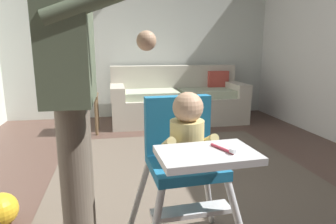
{
  "coord_description": "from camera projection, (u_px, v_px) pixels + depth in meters",
  "views": [
    {
      "loc": [
        -0.51,
        -2.15,
        1.13
      ],
      "look_at": [
        -0.19,
        -0.5,
        0.77
      ],
      "focal_mm": 31.3,
      "sensor_mm": 36.0,
      "label": 1
    }
  ],
  "objects": [
    {
      "name": "adult_standing",
      "position": [
        73.0,
        93.0,
        1.33
      ],
      "size": [
        0.51,
        0.5,
        1.65
      ],
      "rotation": [
        0.0,
        0.0,
        -0.02
      ],
      "color": "#695C4E",
      "rests_on": "ground"
    },
    {
      "name": "wall_far",
      "position": [
        141.0,
        35.0,
        4.8
      ],
      "size": [
        5.13,
        0.06,
        2.7
      ],
      "primitive_type": "cube",
      "color": "silver",
      "rests_on": "ground"
    },
    {
      "name": "area_rug",
      "position": [
        191.0,
        186.0,
        2.44
      ],
      "size": [
        2.36,
        2.97,
        0.01
      ],
      "primitive_type": "cube",
      "color": "brown",
      "rests_on": "ground"
    },
    {
      "name": "side_table",
      "position": [
        83.0,
        105.0,
        3.96
      ],
      "size": [
        0.4,
        0.4,
        0.52
      ],
      "color": "brown",
      "rests_on": "ground"
    },
    {
      "name": "ground",
      "position": [
        179.0,
        195.0,
        2.4
      ],
      "size": [
        5.93,
        7.16,
        0.1
      ],
      "primitive_type": "cube",
      "color": "brown"
    },
    {
      "name": "high_chair",
      "position": [
        186.0,
        149.0,
        1.48
      ],
      "size": [
        0.64,
        0.75,
        0.93
      ],
      "rotation": [
        0.0,
        0.0,
        -1.52
      ],
      "color": "silver",
      "rests_on": "ground"
    },
    {
      "name": "toy_ball",
      "position": [
        1.0,
        210.0,
        1.9
      ],
      "size": [
        0.22,
        0.22,
        0.22
      ],
      "primitive_type": "sphere",
      "color": "gold",
      "rests_on": "ground"
    },
    {
      "name": "couch",
      "position": [
        178.0,
        100.0,
        4.61
      ],
      "size": [
        2.05,
        0.86,
        0.86
      ],
      "rotation": [
        0.0,
        0.0,
        -1.57
      ],
      "color": "#BEB6A5",
      "rests_on": "ground"
    },
    {
      "name": "sippy_cup",
      "position": [
        79.0,
        91.0,
        3.91
      ],
      "size": [
        0.07,
        0.07,
        0.1
      ],
      "primitive_type": "cylinder",
      "color": "gold",
      "rests_on": "side_table"
    }
  ]
}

